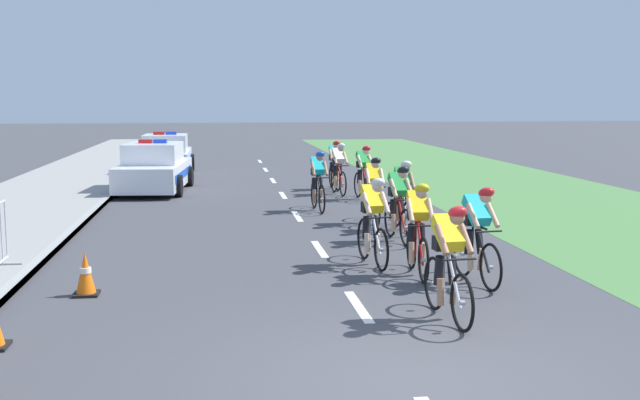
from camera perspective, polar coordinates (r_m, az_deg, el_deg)
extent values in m
plane|color=#424247|center=(7.89, 6.76, -13.42)|extent=(160.00, 160.00, 0.00)
cube|color=gray|center=(21.87, -20.74, -0.08)|extent=(3.96, 60.00, 0.12)
cube|color=#9E9E99|center=(21.52, -15.81, 0.02)|extent=(0.16, 60.00, 0.13)
cube|color=#4C7F42|center=(23.19, 15.56, 0.41)|extent=(7.00, 60.00, 0.01)
cube|color=white|center=(10.48, 2.92, -8.00)|extent=(0.14, 1.60, 0.01)
cube|color=white|center=(14.32, -0.04, -3.70)|extent=(0.14, 1.60, 0.01)
cube|color=white|center=(18.23, -1.72, -1.23)|extent=(0.14, 1.60, 0.01)
cube|color=white|center=(22.17, -2.81, 0.36)|extent=(0.14, 1.60, 0.01)
cube|color=white|center=(26.13, -3.57, 1.47)|extent=(0.14, 1.60, 0.01)
cube|color=white|center=(30.11, -4.12, 2.29)|extent=(0.14, 1.60, 0.01)
cube|color=white|center=(34.08, -4.55, 2.92)|extent=(0.14, 1.60, 0.01)
torus|color=black|center=(9.45, 10.66, -7.62)|extent=(0.09, 0.73, 0.72)
cylinder|color=#99999E|center=(9.45, 10.66, -7.62)|extent=(0.06, 0.06, 0.06)
torus|color=black|center=(10.35, 8.58, -6.22)|extent=(0.09, 0.73, 0.72)
cylinder|color=#99999E|center=(10.35, 8.58, -6.22)|extent=(0.06, 0.06, 0.06)
cylinder|color=silver|center=(9.73, 9.74, -3.89)|extent=(0.07, 0.55, 0.04)
cylinder|color=silver|center=(9.64, 10.08, -5.98)|extent=(0.07, 0.48, 0.63)
cylinder|color=silver|center=(9.98, 9.29, -5.38)|extent=(0.04, 0.04, 0.65)
cylinder|color=black|center=(9.42, 10.51, -4.42)|extent=(0.42, 0.05, 0.03)
cube|color=black|center=(9.91, 9.33, -3.44)|extent=(0.11, 0.23, 0.05)
cube|color=yellow|center=(9.75, 9.62, -2.43)|extent=(0.31, 0.57, 0.44)
cube|color=black|center=(9.89, 9.36, -3.22)|extent=(0.29, 0.22, 0.18)
cylinder|color=black|center=(9.95, 9.90, -5.20)|extent=(0.12, 0.23, 0.40)
cylinder|color=#9E7051|center=(9.94, 10.04, -6.78)|extent=(0.10, 0.16, 0.36)
cylinder|color=black|center=(9.88, 8.93, -5.26)|extent=(0.12, 0.18, 0.40)
cylinder|color=#9E7051|center=(9.87, 9.06, -6.85)|extent=(0.10, 0.13, 0.36)
cylinder|color=#9E7051|center=(9.63, 10.96, -2.90)|extent=(0.10, 0.41, 0.35)
cylinder|color=#9E7051|center=(9.51, 9.17, -2.98)|extent=(0.10, 0.41, 0.35)
sphere|color=#9E7051|center=(9.44, 10.30, -1.30)|extent=(0.19, 0.19, 0.19)
ellipsoid|color=red|center=(9.42, 10.33, -0.92)|extent=(0.25, 0.33, 0.24)
torus|color=black|center=(11.45, 12.74, -4.97)|extent=(0.11, 0.72, 0.72)
cylinder|color=#99999E|center=(11.45, 12.74, -4.97)|extent=(0.07, 0.07, 0.06)
torus|color=black|center=(12.34, 10.70, -4.00)|extent=(0.11, 0.72, 0.72)
cylinder|color=#99999E|center=(12.34, 10.70, -4.00)|extent=(0.07, 0.07, 0.06)
cylinder|color=black|center=(11.75, 11.85, -1.95)|extent=(0.09, 0.55, 0.04)
cylinder|color=black|center=(11.65, 12.17, -3.66)|extent=(0.09, 0.48, 0.63)
cylinder|color=black|center=(11.98, 11.41, -3.23)|extent=(0.04, 0.04, 0.65)
cylinder|color=black|center=(11.44, 12.59, -2.33)|extent=(0.42, 0.07, 0.03)
cube|color=black|center=(11.92, 11.45, -1.61)|extent=(0.12, 0.23, 0.05)
cube|color=#19B2B7|center=(11.78, 11.73, -0.74)|extent=(0.33, 0.57, 0.46)
cube|color=black|center=(11.90, 11.48, -1.42)|extent=(0.30, 0.23, 0.18)
cylinder|color=black|center=(11.96, 11.92, -3.07)|extent=(0.13, 0.23, 0.40)
cylinder|color=tan|center=(11.94, 12.05, -4.38)|extent=(0.10, 0.16, 0.36)
cylinder|color=black|center=(11.88, 11.14, -3.12)|extent=(0.13, 0.18, 0.40)
cylinder|color=tan|center=(11.86, 11.26, -4.44)|extent=(0.10, 0.13, 0.36)
cylinder|color=tan|center=(11.66, 12.88, -1.11)|extent=(0.11, 0.41, 0.35)
cylinder|color=tan|center=(11.52, 11.45, -1.17)|extent=(0.11, 0.41, 0.35)
sphere|color=tan|center=(11.48, 12.39, 0.23)|extent=(0.19, 0.19, 0.19)
ellipsoid|color=red|center=(11.46, 12.43, 0.55)|extent=(0.26, 0.34, 0.24)
torus|color=black|center=(11.76, 7.81, -4.51)|extent=(0.09, 0.73, 0.72)
cylinder|color=#99999E|center=(11.76, 7.81, -4.51)|extent=(0.06, 0.06, 0.06)
torus|color=black|center=(12.72, 6.89, -3.57)|extent=(0.09, 0.73, 0.72)
cylinder|color=#99999E|center=(12.72, 6.89, -3.57)|extent=(0.06, 0.06, 0.06)
cylinder|color=#B21919|center=(12.10, 7.42, -1.57)|extent=(0.07, 0.55, 0.04)
cylinder|color=#B21919|center=(11.98, 7.56, -3.24)|extent=(0.07, 0.48, 0.63)
cylinder|color=#B21919|center=(12.34, 7.21, -2.82)|extent=(0.04, 0.04, 0.65)
cylinder|color=black|center=(11.76, 7.75, -1.94)|extent=(0.42, 0.06, 0.03)
cube|color=black|center=(12.28, 7.24, -1.24)|extent=(0.11, 0.23, 0.05)
cube|color=yellow|center=(12.13, 7.37, -0.40)|extent=(0.32, 0.57, 0.45)
cube|color=black|center=(12.27, 7.25, -1.06)|extent=(0.29, 0.22, 0.18)
cylinder|color=black|center=(12.29, 7.68, -2.68)|extent=(0.12, 0.23, 0.40)
cylinder|color=tan|center=(12.27, 7.74, -3.96)|extent=(0.10, 0.16, 0.36)
cylinder|color=black|center=(12.26, 6.86, -2.69)|extent=(0.12, 0.18, 0.40)
cylinder|color=tan|center=(12.23, 6.91, -3.98)|extent=(0.10, 0.13, 0.36)
cylinder|color=tan|center=(11.96, 8.32, -0.77)|extent=(0.10, 0.41, 0.35)
cylinder|color=tan|center=(11.90, 6.81, -0.79)|extent=(0.10, 0.41, 0.35)
sphere|color=tan|center=(11.81, 7.68, 0.55)|extent=(0.19, 0.19, 0.19)
ellipsoid|color=yellow|center=(11.79, 7.69, 0.86)|extent=(0.25, 0.33, 0.24)
torus|color=black|center=(12.48, 4.64, -3.76)|extent=(0.12, 0.72, 0.72)
cylinder|color=#99999E|center=(12.48, 4.64, -3.76)|extent=(0.07, 0.07, 0.06)
torus|color=black|center=(13.42, 3.32, -2.93)|extent=(0.12, 0.72, 0.72)
cylinder|color=#99999E|center=(13.42, 3.32, -2.93)|extent=(0.07, 0.07, 0.06)
cylinder|color=white|center=(12.81, 4.04, -1.01)|extent=(0.09, 0.55, 0.04)
cylinder|color=white|center=(12.70, 4.26, -2.57)|extent=(0.09, 0.48, 0.63)
cylinder|color=white|center=(13.05, 3.77, -2.20)|extent=(0.04, 0.04, 0.65)
cylinder|color=black|center=(12.48, 4.52, -1.34)|extent=(0.42, 0.07, 0.03)
cube|color=black|center=(12.99, 3.78, -0.71)|extent=(0.12, 0.23, 0.05)
cube|color=yellow|center=(12.85, 3.95, 0.10)|extent=(0.33, 0.57, 0.46)
cube|color=black|center=(12.98, 3.79, -0.54)|extent=(0.30, 0.23, 0.18)
cylinder|color=black|center=(13.01, 4.22, -2.05)|extent=(0.13, 0.23, 0.40)
cylinder|color=beige|center=(12.98, 4.32, -3.26)|extent=(0.10, 0.16, 0.36)
cylinder|color=black|center=(12.96, 3.47, -2.09)|extent=(0.13, 0.18, 0.40)
cylinder|color=beige|center=(12.93, 3.56, -3.30)|extent=(0.10, 0.13, 0.36)
cylinder|color=beige|center=(12.70, 4.93, -0.23)|extent=(0.12, 0.41, 0.35)
cylinder|color=beige|center=(12.60, 3.55, -0.28)|extent=(0.12, 0.41, 0.35)
sphere|color=beige|center=(12.53, 4.37, 1.01)|extent=(0.19, 0.19, 0.19)
ellipsoid|color=white|center=(12.51, 4.39, 1.30)|extent=(0.26, 0.34, 0.24)
torus|color=black|center=(14.65, 6.49, -2.07)|extent=(0.10, 0.73, 0.72)
cylinder|color=#99999E|center=(14.65, 6.49, -2.07)|extent=(0.06, 0.06, 0.06)
torus|color=black|center=(15.58, 5.31, -1.46)|extent=(0.10, 0.73, 0.72)
cylinder|color=#99999E|center=(15.58, 5.31, -1.46)|extent=(0.06, 0.06, 0.06)
cylinder|color=#B21919|center=(14.99, 5.97, 0.24)|extent=(0.08, 0.55, 0.04)
cylinder|color=#B21919|center=(14.87, 6.16, -1.08)|extent=(0.08, 0.48, 0.63)
cylinder|color=#B21919|center=(15.22, 5.72, -0.80)|extent=(0.04, 0.04, 0.65)
cylinder|color=black|center=(14.66, 6.40, -0.01)|extent=(0.42, 0.06, 0.03)
cube|color=black|center=(15.17, 5.74, 0.49)|extent=(0.12, 0.23, 0.05)
cube|color=green|center=(15.03, 5.89, 1.19)|extent=(0.32, 0.56, 0.47)
cube|color=black|center=(15.16, 5.75, 0.63)|extent=(0.30, 0.22, 0.18)
cylinder|color=black|center=(15.19, 6.11, -0.67)|extent=(0.13, 0.23, 0.40)
cylinder|color=tan|center=(15.15, 6.19, -1.70)|extent=(0.10, 0.16, 0.36)
cylinder|color=black|center=(15.13, 5.47, -0.69)|extent=(0.12, 0.18, 0.40)
cylinder|color=tan|center=(15.10, 5.55, -1.72)|extent=(0.10, 0.13, 0.36)
cylinder|color=tan|center=(14.89, 6.73, 0.92)|extent=(0.11, 0.41, 0.35)
cylinder|color=tan|center=(14.78, 5.56, 0.89)|extent=(0.11, 0.41, 0.35)
sphere|color=tan|center=(14.72, 6.27, 1.98)|extent=(0.19, 0.19, 0.19)
ellipsoid|color=black|center=(14.71, 6.28, 2.23)|extent=(0.25, 0.33, 0.24)
torus|color=black|center=(15.93, 6.63, -1.28)|extent=(0.05, 0.72, 0.72)
cylinder|color=#99999E|center=(15.93, 6.63, -1.28)|extent=(0.06, 0.06, 0.06)
torus|color=black|center=(16.90, 5.83, -0.75)|extent=(0.05, 0.72, 0.72)
cylinder|color=#99999E|center=(16.90, 5.83, -0.75)|extent=(0.06, 0.06, 0.06)
cylinder|color=silver|center=(16.29, 6.28, 0.84)|extent=(0.04, 0.55, 0.04)
cylinder|color=silver|center=(16.17, 6.41, -0.38)|extent=(0.05, 0.48, 0.63)
cylinder|color=silver|center=(16.53, 6.11, -0.13)|extent=(0.04, 0.04, 0.65)
cylinder|color=black|center=(15.96, 6.57, 0.62)|extent=(0.42, 0.03, 0.03)
cube|color=black|center=(16.48, 6.13, 1.06)|extent=(0.10, 0.22, 0.05)
cube|color=green|center=(16.34, 6.23, 1.70)|extent=(0.29, 0.55, 0.45)
cube|color=black|center=(16.47, 6.13, 1.19)|extent=(0.28, 0.20, 0.18)
cylinder|color=black|center=(16.48, 6.46, -0.01)|extent=(0.11, 0.22, 0.40)
cylinder|color=#9E7051|center=(16.44, 6.51, -0.96)|extent=(0.09, 0.15, 0.36)
cylinder|color=black|center=(16.44, 5.85, -0.02)|extent=(0.11, 0.17, 0.40)
cylinder|color=#9E7051|center=(16.40, 5.90, -0.97)|extent=(0.09, 0.12, 0.36)
cylinder|color=#9E7051|center=(16.17, 6.96, 1.45)|extent=(0.08, 0.40, 0.35)
cylinder|color=#9E7051|center=(16.10, 5.85, 1.44)|extent=(0.08, 0.40, 0.35)
sphere|color=#9E7051|center=(16.03, 6.49, 2.44)|extent=(0.19, 0.19, 0.19)
ellipsoid|color=white|center=(16.01, 6.50, 2.67)|extent=(0.23, 0.32, 0.24)
torus|color=black|center=(16.72, 4.31, -0.83)|extent=(0.07, 0.73, 0.72)
cylinder|color=#99999E|center=(16.72, 4.31, -0.83)|extent=(0.06, 0.06, 0.06)
torus|color=black|center=(17.69, 3.75, -0.35)|extent=(0.07, 0.73, 0.72)
cylinder|color=#99999E|center=(17.69, 3.75, -0.35)|extent=(0.06, 0.06, 0.06)
cylinder|color=silver|center=(17.09, 4.07, 1.18)|extent=(0.06, 0.55, 0.04)
cylinder|color=silver|center=(16.95, 4.16, 0.03)|extent=(0.06, 0.48, 0.63)
cylinder|color=silver|center=(17.32, 3.95, 0.26)|extent=(0.04, 0.04, 0.65)
cylinder|color=black|center=(16.74, 4.27, 0.98)|extent=(0.42, 0.04, 0.03)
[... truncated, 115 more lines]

